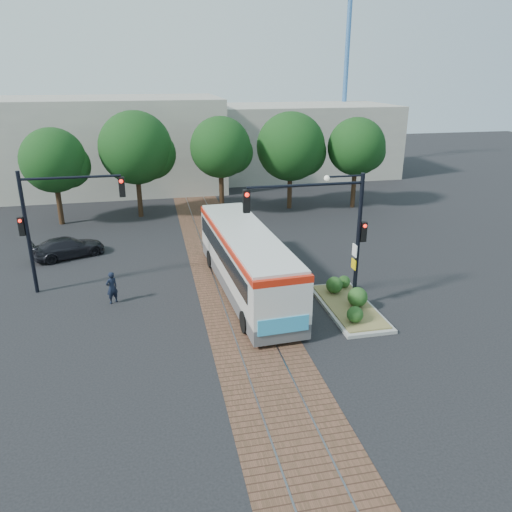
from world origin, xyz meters
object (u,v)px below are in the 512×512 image
at_px(city_bus, 246,258).
at_px(traffic_island, 349,301).
at_px(signal_pole_main, 333,222).
at_px(parked_car, 68,247).
at_px(signal_pole_left, 51,215).
at_px(officer, 112,288).

distance_m(city_bus, traffic_island, 5.32).
bearing_deg(signal_pole_main, parked_car, 142.21).
distance_m(traffic_island, signal_pole_left, 14.50).
bearing_deg(officer, signal_pole_left, -70.98).
relative_size(signal_pole_main, parked_car, 1.47).
bearing_deg(signal_pole_left, signal_pole_main, -21.45).
relative_size(city_bus, traffic_island, 2.21).
bearing_deg(traffic_island, signal_pole_main, 174.64).
bearing_deg(city_bus, officer, 177.44).
bearing_deg(signal_pole_main, city_bus, 138.39).
bearing_deg(signal_pole_left, officer, -38.03).
distance_m(traffic_island, signal_pole_main, 3.95).
height_order(officer, parked_car, officer).
bearing_deg(city_bus, traffic_island, -38.70).
height_order(city_bus, parked_car, city_bus).
distance_m(city_bus, signal_pole_left, 9.45).
relative_size(signal_pole_main, officer, 3.87).
bearing_deg(city_bus, signal_pole_main, -45.05).
height_order(signal_pole_main, parked_car, signal_pole_main).
bearing_deg(signal_pole_main, officer, 163.93).
bearing_deg(parked_car, signal_pole_main, -150.44).
bearing_deg(traffic_island, signal_pole_left, 159.64).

